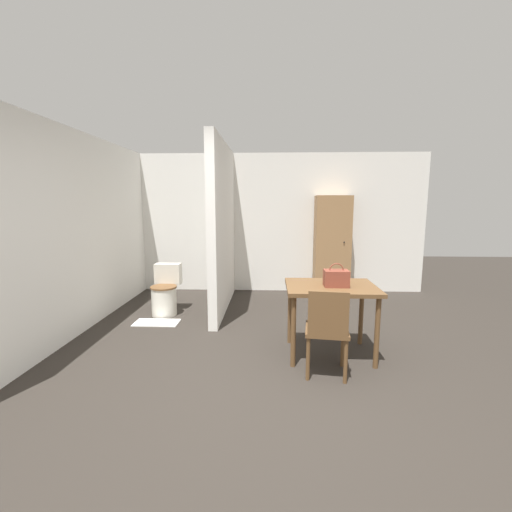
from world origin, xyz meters
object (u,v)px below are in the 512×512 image
Objects in this scene: toilet at (165,293)px; wooden_cabinet at (332,246)px; dining_table at (331,295)px; wooden_chair at (327,328)px; handbag at (336,278)px.

toilet is 0.41× the size of wooden_cabinet.
toilet is at bearing 149.16° from dining_table.
wooden_cabinet is at bearing 86.63° from wooden_chair.
handbag is at bearing -31.16° from toilet.
toilet is (-2.18, 1.30, -0.35)m from dining_table.
wooden_cabinet reaches higher than toilet.
wooden_chair is 2.74m from toilet.
wooden_chair is (-0.11, -0.48, -0.19)m from dining_table.
dining_table is 1.31× the size of toilet.
wooden_chair reaches higher than toilet.
dining_table is at bearing 84.32° from wooden_chair.
handbag is 0.14× the size of wooden_cabinet.
dining_table is 0.53× the size of wooden_cabinet.
handbag is 2.59m from wooden_cabinet.
wooden_chair is 0.60m from handbag.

